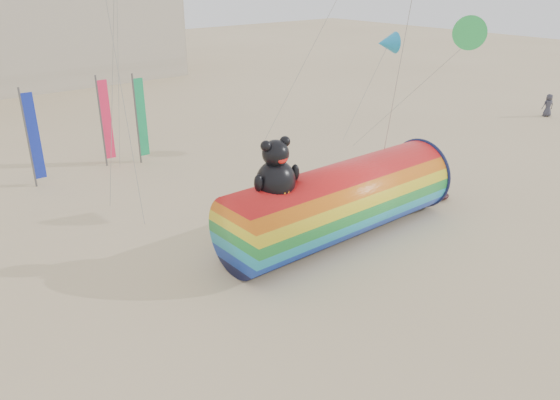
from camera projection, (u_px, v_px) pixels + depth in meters
ground at (295, 274)px, 20.41m from camera, size 160.00×160.00×0.00m
windsock_assembly at (340, 199)px, 22.73m from camera, size 10.95×3.34×5.05m
kite_handler at (403, 178)px, 27.57m from camera, size 0.67×0.56×1.58m
fabric_bundle at (430, 197)px, 26.89m from camera, size 2.62×1.35×0.41m
festival_banners at (95, 125)px, 29.89m from camera, size 6.61×0.91×5.20m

